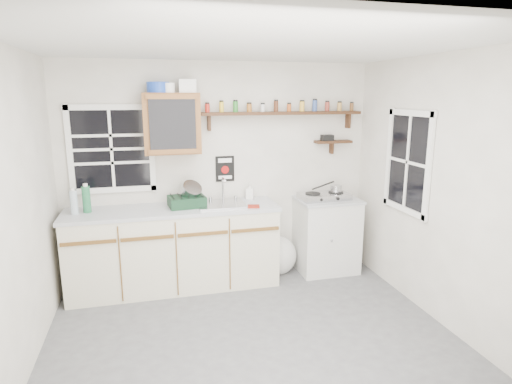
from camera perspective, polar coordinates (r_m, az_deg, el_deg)
room at (r=3.51m, az=-0.34°, el=-1.64°), size 3.64×3.24×2.54m
main_cabinet at (r=4.90m, az=-10.78°, el=-7.30°), size 2.31×0.63×0.92m
right_cabinet at (r=5.34m, az=9.35°, el=-5.61°), size 0.73×0.57×0.91m
sink at (r=4.82m, az=-4.65°, el=-1.59°), size 0.52×0.44×0.29m
upper_cabinet at (r=4.76m, az=-11.16°, el=8.95°), size 0.60×0.32×0.65m
upper_cabinet_clutter at (r=4.75m, az=-11.51°, el=13.57°), size 0.51×0.24×0.14m
spice_shelf at (r=5.06m, az=3.54°, el=10.58°), size 1.91×0.18×0.35m
secondary_shelf at (r=5.32m, az=9.99°, el=6.69°), size 0.45×0.16×0.24m
warning_sign at (r=5.04m, az=-4.16°, el=3.11°), size 0.22×0.02×0.30m
window_back at (r=4.93m, az=-18.71°, el=5.43°), size 0.93×0.03×0.98m
window_right at (r=4.70m, az=19.61°, el=3.79°), size 0.03×0.78×1.08m
water_bottles at (r=4.80m, az=-22.27°, el=-1.02°), size 0.20×0.12×0.31m
dish_rack at (r=4.78m, az=-9.05°, el=-0.82°), size 0.42×0.33×0.29m
soap_bottle at (r=5.06m, az=-0.82°, el=0.14°), size 0.11×0.11×0.19m
rag at (r=4.70m, az=-0.32°, el=-1.93°), size 0.15×0.14×0.02m
hotplate at (r=5.16m, az=9.10°, el=-0.53°), size 0.61×0.35×0.08m
saucepan at (r=5.21m, az=10.52°, el=0.43°), size 0.32×0.24×0.15m
trash_bag at (r=5.28m, az=2.89°, el=-8.40°), size 0.44×0.40×0.51m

